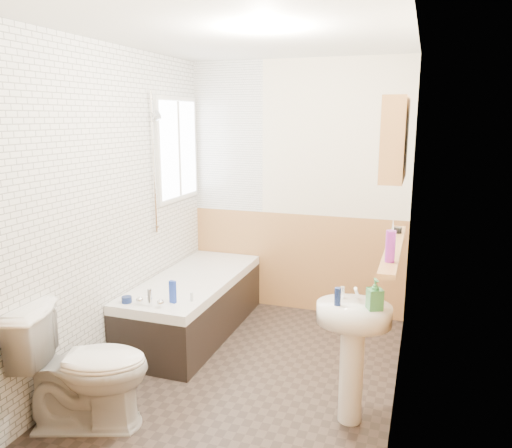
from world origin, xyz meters
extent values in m
plane|color=#2F2621|center=(0.00, 0.00, 0.00)|extent=(2.80, 2.80, 0.00)
plane|color=white|center=(0.00, 0.00, 2.50)|extent=(2.80, 2.80, 0.00)
cube|color=#F5E8CB|center=(0.00, 1.41, 1.25)|extent=(2.20, 0.02, 2.50)
cube|color=#F5E8CB|center=(0.00, -1.41, 1.25)|extent=(2.20, 0.02, 2.50)
cube|color=#F5E8CB|center=(-1.11, 0.00, 1.25)|extent=(0.02, 2.80, 2.50)
cube|color=#F5E8CB|center=(1.11, 0.00, 1.25)|extent=(0.02, 2.80, 2.50)
cube|color=tan|center=(1.09, 0.00, 0.50)|extent=(0.01, 2.80, 1.00)
cube|color=tan|center=(0.00, -1.39, 0.50)|extent=(2.20, 0.01, 1.00)
cube|color=tan|center=(0.00, 1.39, 0.50)|extent=(2.20, 0.01, 1.00)
cube|color=white|center=(-1.09, 0.00, 1.25)|extent=(0.01, 2.80, 2.50)
cube|color=white|center=(-0.73, 1.39, 1.75)|extent=(0.75, 0.01, 1.50)
cube|color=white|center=(-1.07, 0.95, 1.65)|extent=(0.03, 0.79, 0.99)
cube|color=white|center=(-1.05, 0.95, 1.65)|extent=(0.01, 0.70, 0.90)
cube|color=white|center=(-1.05, 0.95, 1.65)|extent=(0.01, 0.04, 0.90)
cube|color=black|center=(-0.73, 0.52, 0.22)|extent=(0.70, 1.71, 0.45)
cube|color=white|center=(-0.73, 0.52, 0.49)|extent=(0.70, 1.71, 0.08)
cube|color=white|center=(-0.73, 0.52, 0.48)|extent=(0.56, 1.57, 0.04)
cylinder|color=silver|center=(-0.73, -0.23, 0.60)|extent=(0.04, 0.04, 0.14)
sphere|color=silver|center=(-0.82, -0.23, 0.57)|extent=(0.06, 0.06, 0.06)
sphere|color=silver|center=(-0.64, -0.23, 0.57)|extent=(0.06, 0.06, 0.06)
cylinder|color=silver|center=(-1.05, 0.45, 1.56)|extent=(0.02, 0.02, 1.23)
cylinder|color=silver|center=(-1.05, 0.45, 0.99)|extent=(0.05, 0.05, 0.02)
cylinder|color=silver|center=(-1.05, 0.45, 2.12)|extent=(0.05, 0.05, 0.02)
cylinder|color=silver|center=(-1.00, 0.45, 1.97)|extent=(0.07, 0.08, 0.09)
imported|color=white|center=(-0.76, -1.00, 0.40)|extent=(0.92, 0.70, 0.80)
cylinder|color=white|center=(0.84, -0.41, 0.33)|extent=(0.15, 0.15, 0.65)
ellipsoid|color=white|center=(0.84, -0.41, 0.74)|extent=(0.47, 0.38, 0.13)
cylinder|color=silver|center=(0.75, -0.32, 0.84)|extent=(0.03, 0.03, 0.08)
cylinder|color=silver|center=(0.93, -0.32, 0.84)|extent=(0.03, 0.03, 0.08)
cylinder|color=silver|center=(0.84, -0.34, 0.87)|extent=(0.02, 0.11, 0.09)
cube|color=tan|center=(1.04, -0.06, 1.10)|extent=(0.10, 1.30, 0.03)
cube|color=tan|center=(1.02, -0.17, 1.82)|extent=(0.14, 0.56, 0.51)
cube|color=silver|center=(0.94, -0.31, 1.82)|extent=(0.01, 0.22, 0.38)
cube|color=silver|center=(0.94, -0.03, 1.82)|extent=(0.01, 0.22, 0.38)
cylinder|color=purple|center=(1.04, -0.46, 1.21)|extent=(0.07, 0.07, 0.19)
cone|color=silver|center=(1.04, -0.31, 1.23)|extent=(0.05, 0.05, 0.23)
cylinder|color=black|center=(1.04, 0.33, 1.14)|extent=(0.08, 0.08, 0.04)
imported|color=#388447|center=(0.97, -0.45, 0.85)|extent=(0.16, 0.21, 0.09)
cylinder|color=navy|center=(0.74, -0.46, 0.86)|extent=(0.05, 0.05, 0.11)
cube|color=#19339E|center=(-0.60, -0.11, 0.62)|extent=(0.05, 0.04, 0.18)
cylinder|color=navy|center=(-0.95, -0.22, 0.55)|extent=(0.10, 0.10, 0.05)
cylinder|color=silver|center=(-0.48, -0.03, 0.56)|extent=(0.03, 0.03, 0.07)
camera|label=1|loc=(1.20, -3.39, 1.96)|focal=35.00mm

